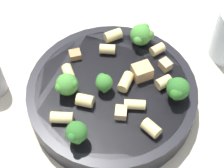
{
  "coord_description": "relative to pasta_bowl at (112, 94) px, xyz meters",
  "views": [
    {
      "loc": [
        0.21,
        0.22,
        0.48
      ],
      "look_at": [
        0.0,
        0.0,
        0.05
      ],
      "focal_mm": 60.0,
      "sensor_mm": 36.0,
      "label": 1
    }
  ],
  "objects": [
    {
      "name": "chicken_chunk_2",
      "position": [
        -0.08,
        0.03,
        0.02
      ],
      "size": [
        0.02,
        0.02,
        0.01
      ],
      "primitive_type": "cube",
      "rotation": [
        0.0,
        0.0,
        1.42
      ],
      "color": "tan",
      "rests_on": "pasta_bowl"
    },
    {
      "name": "rigatoni_3",
      "position": [
        -0.0,
        0.05,
        0.02
      ],
      "size": [
        0.03,
        0.03,
        0.01
      ],
      "primitive_type": "cylinder",
      "rotation": [
        1.57,
        0.0,
        0.74
      ],
      "color": "#E0C67F",
      "rests_on": "pasta_bowl"
    },
    {
      "name": "pasta_bowl",
      "position": [
        0.0,
        0.0,
        0.0
      ],
      "size": [
        0.25,
        0.25,
        0.04
      ],
      "color": "black",
      "rests_on": "ground_plane"
    },
    {
      "name": "broccoli_floret_4",
      "position": [
        -0.09,
        -0.03,
        0.04
      ],
      "size": [
        0.04,
        0.03,
        0.04
      ],
      "color": "#9EC175",
      "rests_on": "pasta_bowl"
    },
    {
      "name": "rigatoni_6",
      "position": [
        0.03,
        -0.06,
        0.02
      ],
      "size": [
        0.02,
        0.03,
        0.02
      ],
      "primitive_type": "cylinder",
      "rotation": [
        1.57,
        0.0,
        2.73
      ],
      "color": "#E0C67F",
      "rests_on": "pasta_bowl"
    },
    {
      "name": "rigatoni_7",
      "position": [
        0.01,
        0.09,
        0.02
      ],
      "size": [
        0.02,
        0.02,
        0.02
      ],
      "primitive_type": "cylinder",
      "rotation": [
        1.57,
        0.0,
        0.01
      ],
      "color": "#E0C67F",
      "rests_on": "pasta_bowl"
    },
    {
      "name": "rigatoni_1",
      "position": [
        0.05,
        -0.01,
        0.03
      ],
      "size": [
        0.03,
        0.03,
        0.02
      ],
      "primitive_type": "cylinder",
      "rotation": [
        1.57,
        0.0,
        0.56
      ],
      "color": "#E0C67F",
      "rests_on": "pasta_bowl"
    },
    {
      "name": "rigatoni_2",
      "position": [
        0.09,
        -0.01,
        0.02
      ],
      "size": [
        0.03,
        0.03,
        0.02
      ],
      "primitive_type": "cylinder",
      "rotation": [
        1.57,
        0.0,
        0.76
      ],
      "color": "#E0C67F",
      "rests_on": "pasta_bowl"
    },
    {
      "name": "rigatoni_5",
      "position": [
        -0.04,
        -0.05,
        0.02
      ],
      "size": [
        0.03,
        0.03,
        0.02
      ],
      "primitive_type": "cylinder",
      "rotation": [
        1.57,
        0.0,
        0.74
      ],
      "color": "#E0C67F",
      "rests_on": "pasta_bowl"
    },
    {
      "name": "broccoli_floret_2",
      "position": [
        0.09,
        0.03,
        0.04
      ],
      "size": [
        0.03,
        0.03,
        0.04
      ],
      "color": "#84AD60",
      "rests_on": "pasta_bowl"
    },
    {
      "name": "chicken_chunk_3",
      "position": [
        0.0,
        -0.08,
        0.02
      ],
      "size": [
        0.02,
        0.02,
        0.01
      ],
      "primitive_type": "cube",
      "rotation": [
        0.0,
        0.0,
        2.63
      ],
      "color": "#A87A4C",
      "rests_on": "pasta_bowl"
    },
    {
      "name": "broccoli_floret_3",
      "position": [
        0.05,
        -0.04,
        0.04
      ],
      "size": [
        0.03,
        0.03,
        0.04
      ],
      "color": "#93B766",
      "rests_on": "pasta_bowl"
    },
    {
      "name": "broccoli_floret_1",
      "position": [
        -0.05,
        0.07,
        0.04
      ],
      "size": [
        0.04,
        0.03,
        0.04
      ],
      "color": "#93B766",
      "rests_on": "pasta_bowl"
    },
    {
      "name": "chicken_chunk_1",
      "position": [
        0.02,
        0.04,
        0.02
      ],
      "size": [
        0.02,
        0.02,
        0.01
      ],
      "primitive_type": "cube",
      "rotation": [
        0.0,
        0.0,
        0.7
      ],
      "color": "tan",
      "rests_on": "pasta_bowl"
    },
    {
      "name": "rigatoni_8",
      "position": [
        -0.07,
        -0.07,
        0.02
      ],
      "size": [
        0.03,
        0.02,
        0.02
      ],
      "primitive_type": "cylinder",
      "rotation": [
        1.57,
        0.0,
        1.25
      ],
      "color": "#E0C67F",
      "rests_on": "pasta_bowl"
    },
    {
      "name": "broccoli_floret_0",
      "position": [
        0.01,
        -0.01,
        0.03
      ],
      "size": [
        0.02,
        0.03,
        0.03
      ],
      "color": "#9EC175",
      "rests_on": "pasta_bowl"
    },
    {
      "name": "rigatoni_9",
      "position": [
        -0.06,
        0.05,
        0.02
      ],
      "size": [
        0.02,
        0.02,
        0.02
      ],
      "primitive_type": "cylinder",
      "rotation": [
        1.57,
        0.0,
        1.33
      ],
      "color": "#E0C67F",
      "rests_on": "pasta_bowl"
    },
    {
      "name": "rigatoni_4",
      "position": [
        -0.1,
        -0.0,
        0.02
      ],
      "size": [
        0.02,
        0.02,
        0.01
      ],
      "primitive_type": "cylinder",
      "rotation": [
        1.57,
        0.0,
        1.38
      ],
      "color": "#E0C67F",
      "rests_on": "pasta_bowl"
    },
    {
      "name": "rigatoni_0",
      "position": [
        -0.02,
        0.01,
        0.02
      ],
      "size": [
        0.03,
        0.03,
        0.02
      ],
      "primitive_type": "cylinder",
      "rotation": [
        1.57,
        0.0,
        1.98
      ],
      "color": "#E0C67F",
      "rests_on": "pasta_bowl"
    },
    {
      "name": "ground_plane",
      "position": [
        0.0,
        0.0,
        -0.02
      ],
      "size": [
        2.0,
        2.0,
        0.0
      ],
      "primitive_type": "plane",
      "color": "#BCB29E"
    },
    {
      "name": "chicken_chunk_0",
      "position": [
        -0.05,
        0.01,
        0.03
      ],
      "size": [
        0.03,
        0.03,
        0.02
      ],
      "primitive_type": "cube",
      "rotation": [
        0.0,
        0.0,
        2.77
      ],
      "color": "tan",
      "rests_on": "pasta_bowl"
    }
  ]
}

